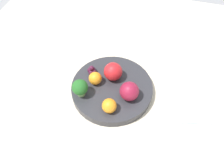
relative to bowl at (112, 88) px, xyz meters
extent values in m
plane|color=gray|center=(0.00, 0.00, -0.03)|extent=(6.00, 6.00, 0.00)
cube|color=beige|center=(0.00, 0.00, -0.02)|extent=(1.20, 1.20, 0.02)
cylinder|color=#2D2D33|center=(0.00, 0.00, 0.00)|extent=(0.26, 0.26, 0.03)
cylinder|color=#8CB76B|center=(-0.08, -0.05, 0.02)|extent=(0.02, 0.02, 0.02)
sphere|color=#236023|center=(-0.08, -0.05, 0.05)|extent=(0.05, 0.05, 0.05)
sphere|color=red|center=(-0.01, 0.03, 0.04)|extent=(0.06, 0.06, 0.06)
sphere|color=maroon|center=(0.06, -0.03, 0.04)|extent=(0.06, 0.06, 0.06)
sphere|color=orange|center=(0.01, -0.09, 0.04)|extent=(0.04, 0.04, 0.04)
sphere|color=orange|center=(-0.05, 0.00, 0.03)|extent=(0.04, 0.04, 0.04)
sphere|color=#47142D|center=(-0.07, 0.03, 0.02)|extent=(0.02, 0.02, 0.02)
sphere|color=#47142D|center=(-0.08, 0.04, 0.02)|extent=(0.02, 0.02, 0.02)
sphere|color=#47142D|center=(-0.09, 0.04, 0.02)|extent=(0.02, 0.02, 0.02)
sphere|color=#47142D|center=(-0.08, 0.03, 0.02)|extent=(0.02, 0.02, 0.02)
sphere|color=#47142D|center=(-0.08, 0.04, 0.04)|extent=(0.02, 0.02, 0.02)
cube|color=silver|center=(0.24, 0.00, -0.01)|extent=(0.15, 0.14, 0.01)
camera|label=1|loc=(0.11, -0.40, 0.57)|focal=35.00mm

